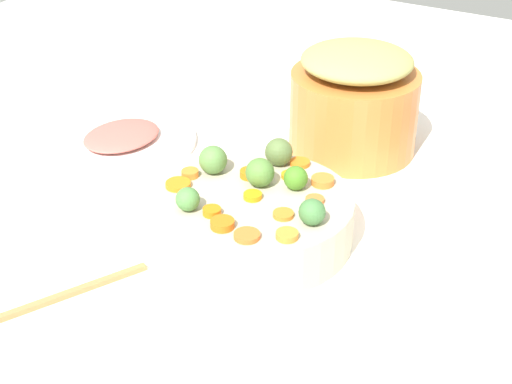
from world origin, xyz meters
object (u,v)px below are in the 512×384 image
at_px(serving_bowl_carrots, 256,219).
at_px(casserole_dish, 506,207).
at_px(ham_plate, 124,141).
at_px(metal_pot, 353,112).

relative_size(serving_bowl_carrots, casserole_dish, 1.12).
height_order(casserole_dish, ham_plate, casserole_dish).
bearing_deg(metal_pot, ham_plate, -152.23).
xyz_separation_m(metal_pot, casserole_dish, (0.31, -0.15, -0.02)).
distance_m(serving_bowl_carrots, ham_plate, 0.39).
bearing_deg(casserole_dish, ham_plate, -176.68).
relative_size(serving_bowl_carrots, ham_plate, 1.08).
distance_m(metal_pot, ham_plate, 0.42).
distance_m(serving_bowl_carrots, casserole_dish, 0.36).
xyz_separation_m(casserole_dish, ham_plate, (-0.68, -0.04, -0.05)).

